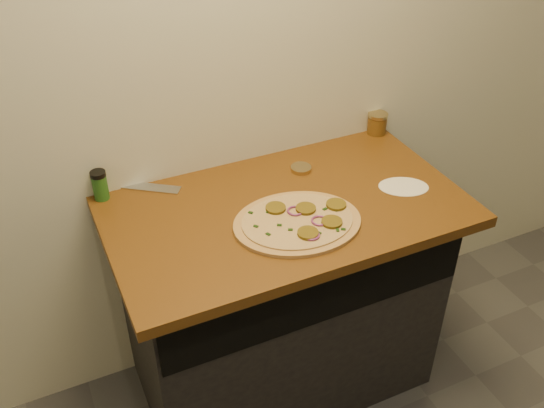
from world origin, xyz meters
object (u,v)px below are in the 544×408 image
chefs_knife (122,184)px  spice_shaker (100,185)px  salsa_jar (377,123)px  pizza (299,222)px

chefs_knife → spice_shaker: bearing=-147.5°
salsa_jar → spice_shaker: 1.10m
chefs_knife → pizza: bearing=-45.1°
chefs_knife → spice_shaker: (-0.08, -0.05, 0.05)m
pizza → spice_shaker: size_ratio=4.34×
spice_shaker → pizza: bearing=-37.2°
salsa_jar → spice_shaker: bearing=180.0°
salsa_jar → pizza: bearing=-143.7°
pizza → spice_shaker: (-0.54, 0.41, 0.04)m
chefs_knife → salsa_jar: (1.02, -0.05, 0.04)m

